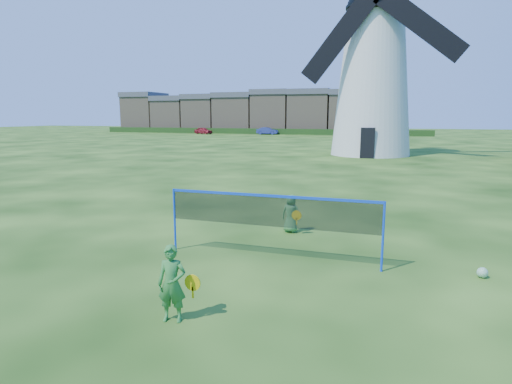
{
  "coord_description": "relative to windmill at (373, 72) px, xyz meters",
  "views": [
    {
      "loc": [
        3.4,
        -9.2,
        3.33
      ],
      "look_at": [
        0.2,
        0.5,
        1.5
      ],
      "focal_mm": 30.04,
      "sensor_mm": 36.0,
      "label": 1
    }
  ],
  "objects": [
    {
      "name": "play_ball",
      "position": [
        4.08,
        -28.46,
        -6.8
      ],
      "size": [
        0.22,
        0.22,
        0.22
      ],
      "primitive_type": "sphere",
      "color": "green",
      "rests_on": "ground"
    },
    {
      "name": "ground",
      "position": [
        -1.15,
        -28.77,
        -6.91
      ],
      "size": [
        220.0,
        220.0,
        0.0
      ],
      "primitive_type": "plane",
      "color": "black",
      "rests_on": "ground"
    },
    {
      "name": "player_girl",
      "position": [
        -1.1,
        -32.17,
        -6.26
      ],
      "size": [
        0.68,
        0.4,
        1.28
      ],
      "rotation": [
        0.0,
        0.0,
        0.21
      ],
      "color": "#327F35",
      "rests_on": "ground"
    },
    {
      "name": "car_left",
      "position": [
        -31.64,
        33.98,
        -6.29
      ],
      "size": [
        3.86,
        2.46,
        1.22
      ],
      "primitive_type": "imported",
      "rotation": [
        0.0,
        0.0,
        1.26
      ],
      "color": "maroon",
      "rests_on": "ground"
    },
    {
      "name": "badminton_net",
      "position": [
        -0.43,
        -28.74,
        -5.77
      ],
      "size": [
        5.05,
        0.05,
        1.55
      ],
      "color": "blue",
      "rests_on": "ground"
    },
    {
      "name": "car_right",
      "position": [
        -20.02,
        35.97,
        -6.28
      ],
      "size": [
        3.85,
        1.4,
        1.26
      ],
      "primitive_type": "imported",
      "rotation": [
        0.0,
        0.0,
        1.59
      ],
      "color": "navy",
      "rests_on": "ground"
    },
    {
      "name": "terraced_houses",
      "position": [
        -27.42,
        43.23,
        -2.94
      ],
      "size": [
        51.24,
        8.4,
        8.18
      ],
      "color": "#9C8368",
      "rests_on": "ground"
    },
    {
      "name": "hedge",
      "position": [
        -23.15,
        37.23,
        -6.41
      ],
      "size": [
        62.0,
        0.8,
        1.0
      ],
      "primitive_type": "cube",
      "color": "#193814",
      "rests_on": "ground"
    },
    {
      "name": "player_boy",
      "position": [
        -0.56,
        -26.26,
        -6.36
      ],
      "size": [
        0.64,
        0.43,
        1.1
      ],
      "rotation": [
        0.0,
        0.0,
        3.05
      ],
      "color": "#479045",
      "rests_on": "ground"
    },
    {
      "name": "windmill",
      "position": [
        0.0,
        0.0,
        0.0
      ],
      "size": [
        13.69,
        6.56,
        19.52
      ],
      "color": "white",
      "rests_on": "ground"
    }
  ]
}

